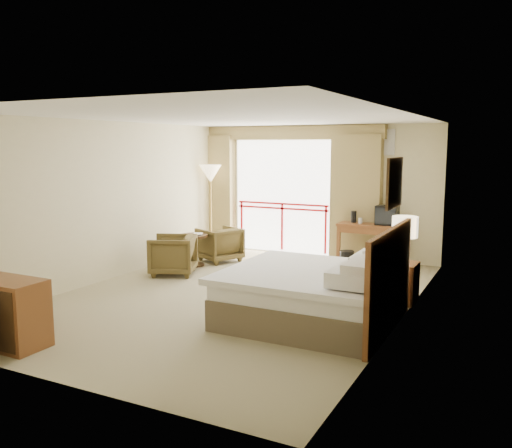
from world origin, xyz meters
The scene contains 28 objects.
floor centered at (0.00, 0.00, 0.00)m, with size 7.00×7.00×0.00m, color gray.
ceiling centered at (0.00, 0.00, 2.70)m, with size 7.00×7.00×0.00m, color white.
wall_back centered at (0.00, 3.50, 1.35)m, with size 5.00×5.00×0.00m, color beige.
wall_front centered at (0.00, -3.50, 1.35)m, with size 5.00×5.00×0.00m, color beige.
wall_left centered at (-2.50, 0.00, 1.35)m, with size 7.00×7.00×0.00m, color beige.
wall_right centered at (2.50, 0.00, 1.35)m, with size 7.00×7.00×0.00m, color beige.
balcony_door centered at (-0.80, 3.48, 1.20)m, with size 2.40×2.40×0.00m, color white.
balcony_railing centered at (-0.80, 3.46, 0.81)m, with size 2.09×0.03×1.02m.
curtain_left centered at (-2.45, 3.35, 1.25)m, with size 1.00×0.26×2.50m, color olive.
curtain_right centered at (0.85, 3.35, 1.25)m, with size 1.00×0.26×2.50m, color olive.
valance centered at (-0.80, 3.38, 2.55)m, with size 4.40×0.22×0.28m, color olive.
hvac_vent centered at (1.30, 3.47, 2.35)m, with size 0.50×0.04×0.50m, color silver.
bed centered at (1.50, -0.60, 0.38)m, with size 2.13×2.06×0.97m.
headboard centered at (2.46, -0.60, 0.65)m, with size 0.06×2.10×1.30m, color brown.
framed_art centered at (2.47, -0.60, 1.85)m, with size 0.04×0.72×0.60m.
nightstand centered at (2.33, 0.80, 0.30)m, with size 0.41×0.49×0.59m, color brown.
table_lamp centered at (2.33, 0.85, 1.10)m, with size 0.37×0.37×0.66m.
phone centered at (2.28, 0.65, 0.63)m, with size 0.18×0.14×0.08m, color black.
desk centered at (1.24, 3.15, 0.62)m, with size 1.22×0.59×0.80m.
tv centered at (1.54, 3.09, 0.98)m, with size 0.40×0.32×0.37m.
coffee_maker centered at (0.89, 3.10, 0.91)m, with size 0.11×0.11×0.23m, color black.
cup centered at (1.04, 3.05, 0.85)m, with size 0.08×0.08×0.11m, color white.
wastebasket centered at (0.93, 2.60, 0.16)m, with size 0.26×0.26×0.33m, color black.
armchair_far centered at (-1.53, 2.05, 0.00)m, with size 0.72×0.75×0.68m, color #47391A.
armchair_near centered at (-1.70, 0.70, 0.00)m, with size 0.76×0.78×0.71m, color #47391A.
side_table centered at (-1.75, 1.45, 0.41)m, with size 0.55×0.55×0.60m.
book centered at (-1.75, 1.45, 0.61)m, with size 0.17×0.23×0.02m, color white.
floor_lamp centered at (-2.27, 2.94, 1.61)m, with size 0.48×0.48×1.87m.
Camera 1 is at (3.91, -7.08, 2.29)m, focal length 38.00 mm.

